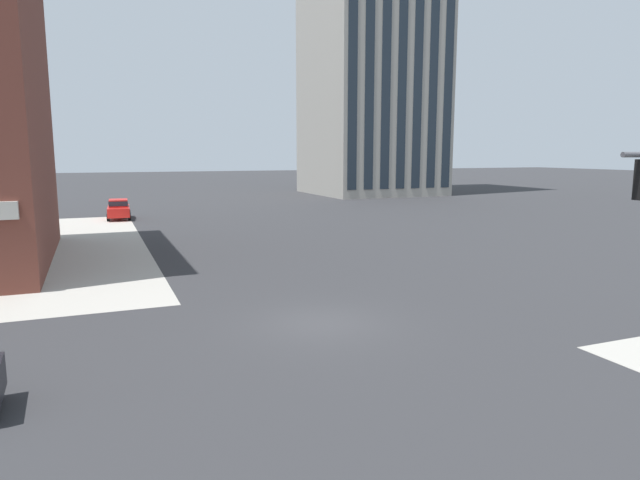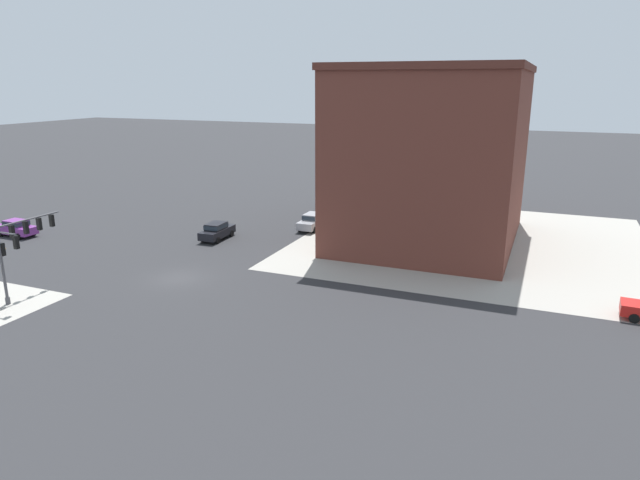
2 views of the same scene
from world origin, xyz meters
name	(u,v)px [view 1 (image 1 of 2)]	position (x,y,z in m)	size (l,w,h in m)	color
ground_plane	(321,323)	(0.00, 0.00, 0.00)	(320.00, 320.00, 0.00)	#2D2D30
car_cross_westbound	(119,208)	(-4.88, 33.93, 0.92)	(2.06, 4.48, 1.68)	red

